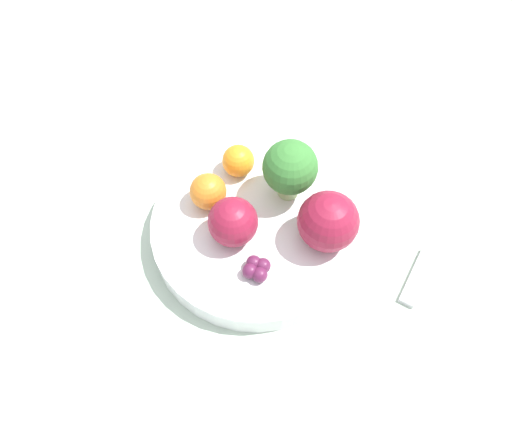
# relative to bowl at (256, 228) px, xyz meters

# --- Properties ---
(ground_plane) EXTENTS (6.00, 6.00, 0.00)m
(ground_plane) POSITION_rel_bowl_xyz_m (0.00, 0.00, -0.03)
(ground_plane) COLOR gray
(table_surface) EXTENTS (1.20, 1.20, 0.02)m
(table_surface) POSITION_rel_bowl_xyz_m (0.00, 0.00, -0.02)
(table_surface) COLOR #B2C6B2
(table_surface) RESTS_ON ground_plane
(bowl) EXTENTS (0.23, 0.23, 0.03)m
(bowl) POSITION_rel_bowl_xyz_m (0.00, 0.00, 0.00)
(bowl) COLOR white
(bowl) RESTS_ON table_surface
(broccoli) EXTENTS (0.06, 0.06, 0.07)m
(broccoli) POSITION_rel_bowl_xyz_m (-0.01, 0.05, 0.06)
(broccoli) COLOR #99C17A
(broccoli) RESTS_ON bowl
(apple_red) EXTENTS (0.06, 0.06, 0.06)m
(apple_red) POSITION_rel_bowl_xyz_m (0.06, 0.05, 0.05)
(apple_red) COLOR maroon
(apple_red) RESTS_ON bowl
(apple_green) EXTENTS (0.05, 0.05, 0.05)m
(apple_green) POSITION_rel_bowl_xyz_m (-0.00, -0.03, 0.04)
(apple_green) COLOR maroon
(apple_green) RESTS_ON bowl
(orange_front) EXTENTS (0.04, 0.04, 0.04)m
(orange_front) POSITION_rel_bowl_xyz_m (-0.07, 0.02, 0.03)
(orange_front) COLOR orange
(orange_front) RESTS_ON bowl
(orange_back) EXTENTS (0.04, 0.04, 0.04)m
(orange_back) POSITION_rel_bowl_xyz_m (-0.05, -0.03, 0.03)
(orange_back) COLOR orange
(orange_back) RESTS_ON bowl
(grape_cluster) EXTENTS (0.03, 0.03, 0.02)m
(grape_cluster) POSITION_rel_bowl_xyz_m (0.05, -0.03, 0.02)
(grape_cluster) COLOR #5B1E42
(grape_cluster) RESTS_ON bowl
(spoon) EXTENTS (0.04, 0.07, 0.01)m
(spoon) POSITION_rel_bowl_xyz_m (0.14, 0.11, -0.01)
(spoon) COLOR silver
(spoon) RESTS_ON table_surface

